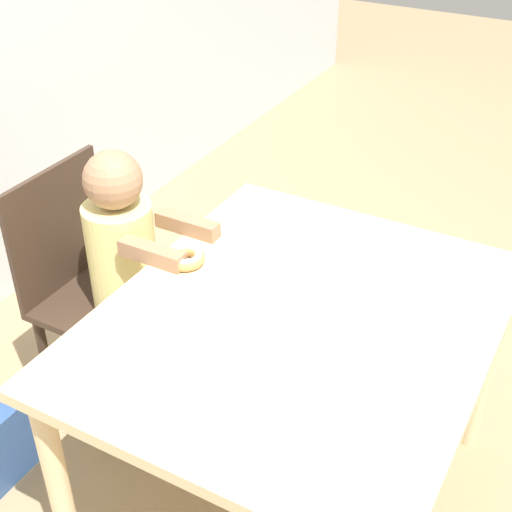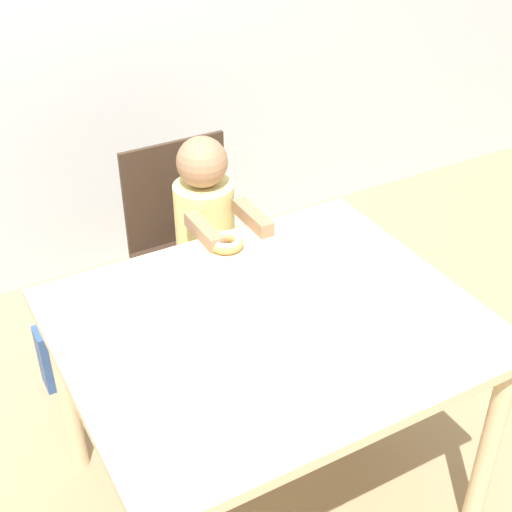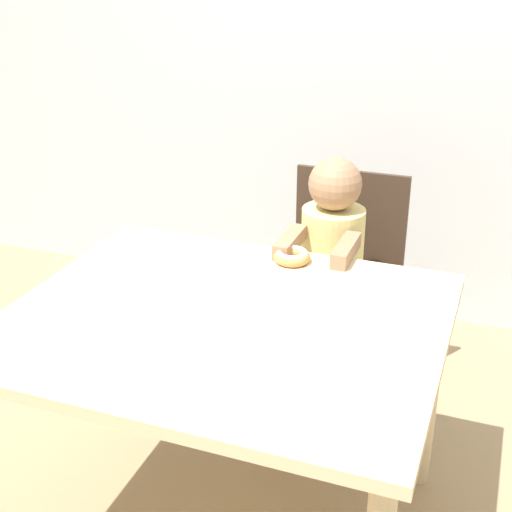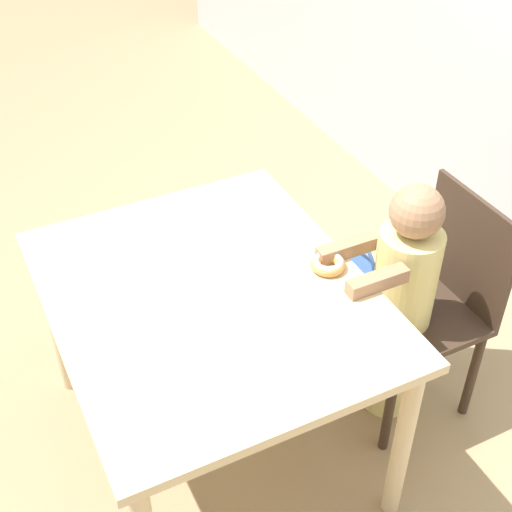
% 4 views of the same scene
% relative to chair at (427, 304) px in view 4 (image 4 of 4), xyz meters
% --- Properties ---
extents(ground_plane, '(12.00, 12.00, 0.00)m').
position_rel_chair_xyz_m(ground_plane, '(-0.12, -0.80, -0.47)').
color(ground_plane, '#997F5B').
extents(dining_table, '(1.16, 0.97, 0.75)m').
position_rel_chair_xyz_m(dining_table, '(-0.12, -0.80, 0.18)').
color(dining_table, beige).
rests_on(dining_table, ground_plane).
extents(chair, '(0.43, 0.44, 0.89)m').
position_rel_chair_xyz_m(chair, '(0.00, 0.00, 0.00)').
color(chair, '#38281E').
rests_on(chair, ground_plane).
extents(child_figure, '(0.24, 0.41, 1.01)m').
position_rel_chair_xyz_m(child_figure, '(0.00, -0.13, 0.06)').
color(child_figure, '#E0D17F').
rests_on(child_figure, ground_plane).
extents(donut, '(0.11, 0.11, 0.04)m').
position_rel_chair_xyz_m(donut, '(-0.06, -0.41, 0.30)').
color(donut, tan).
rests_on(donut, dining_table).
extents(napkin, '(0.38, 0.38, 0.00)m').
position_rel_chair_xyz_m(napkin, '(0.05, -0.71, 0.28)').
color(napkin, white).
rests_on(napkin, dining_table).
extents(handbag, '(0.27, 0.11, 0.38)m').
position_rel_chair_xyz_m(handbag, '(-0.51, 0.06, -0.32)').
color(handbag, '#2D4C84').
rests_on(handbag, ground_plane).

